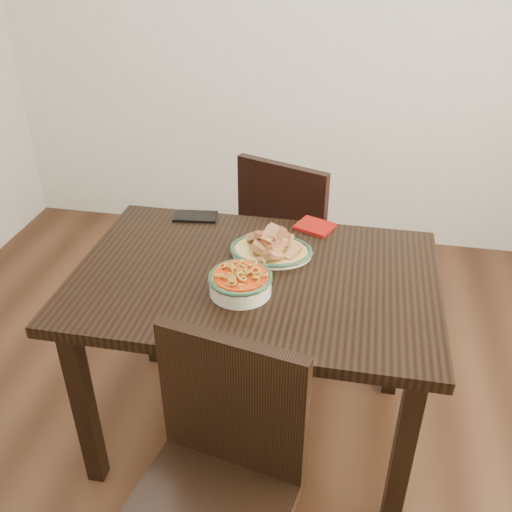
% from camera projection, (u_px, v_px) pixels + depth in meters
% --- Properties ---
extents(floor, '(3.50, 3.50, 0.00)m').
position_uv_depth(floor, '(235.00, 446.00, 2.23)').
color(floor, '#341D10').
rests_on(floor, ground).
extents(wall_back, '(3.50, 0.10, 2.60)m').
position_uv_depth(wall_back, '(304.00, 16.00, 3.00)').
color(wall_back, silver).
rests_on(wall_back, ground).
extents(dining_table, '(1.22, 0.81, 0.75)m').
position_uv_depth(dining_table, '(255.00, 298.00, 1.96)').
color(dining_table, black).
rests_on(dining_table, ground).
extents(chair_far, '(0.54, 0.54, 0.89)m').
position_uv_depth(chair_far, '(292.00, 235.00, 2.64)').
color(chair_far, black).
rests_on(chair_far, ground).
extents(chair_near, '(0.49, 0.49, 0.89)m').
position_uv_depth(chair_near, '(217.00, 476.00, 1.53)').
color(chair_near, black).
rests_on(chair_near, ground).
extents(fish_plate, '(0.29, 0.23, 0.11)m').
position_uv_depth(fish_plate, '(271.00, 243.00, 2.00)').
color(fish_plate, beige).
rests_on(fish_plate, dining_table).
extents(noodle_bowl, '(0.21, 0.21, 0.08)m').
position_uv_depth(noodle_bowl, '(240.00, 281.00, 1.80)').
color(noodle_bowl, beige).
rests_on(noodle_bowl, dining_table).
extents(smartphone, '(0.18, 0.11, 0.01)m').
position_uv_depth(smartphone, '(195.00, 216.00, 2.25)').
color(smartphone, black).
rests_on(smartphone, dining_table).
extents(napkin, '(0.17, 0.15, 0.01)m').
position_uv_depth(napkin, '(315.00, 226.00, 2.18)').
color(napkin, '#95100A').
rests_on(napkin, dining_table).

